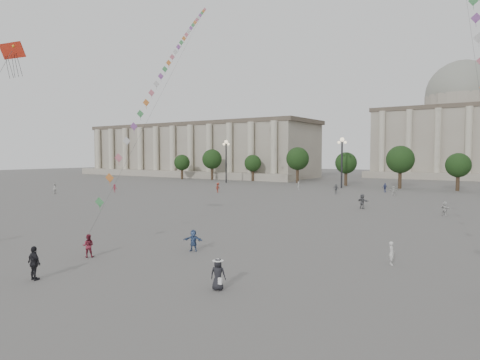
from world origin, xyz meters
The scene contains 22 objects.
ground centered at (0.00, 0.00, 0.00)m, with size 360.00×360.00×0.00m, color #54524F.
hall_west centered at (-75.00, 93.89, 8.43)m, with size 84.00×26.22×17.20m.
hall_central centered at (0.00, 129.22, 14.23)m, with size 48.30×34.30×35.50m.
tree_row centered at (0.00, 78.00, 5.39)m, with size 137.12×5.12×8.00m.
lamp_post_far_west centered at (-45.00, 70.00, 7.35)m, with size 2.00×0.90×10.65m.
lamp_post_mid_west centered at (-15.00, 70.00, 7.35)m, with size 2.00×0.90×10.65m.
person_crowd_0 centered at (-4.70, 65.20, 0.86)m, with size 1.01×0.42×1.73m, color navy.
person_crowd_1 centered at (-53.17, 28.70, 0.95)m, with size 0.92×0.72×1.90m, color silver.
person_crowd_2 centered at (-46.88, 36.84, 0.76)m, with size 0.98×0.56×1.52m, color #9F2B3D.
person_crowd_4 centered at (-1.73, 59.86, 0.83)m, with size 1.54×0.49×1.66m, color silver.
person_crowd_7 centered at (9.63, 38.05, 0.83)m, with size 1.53×0.49×1.65m, color silver.
person_crowd_10 centered at (-20.91, 61.80, 0.79)m, with size 0.58×0.38×1.58m, color silver.
person_crowd_12 centered at (-0.38, 38.91, 0.96)m, with size 1.79×0.57×1.93m, color #57575B.
person_crowd_13 centered at (10.41, 11.84, 0.76)m, with size 0.55×0.36×1.52m, color silver.
person_crowd_16 centered at (-10.88, 56.38, 0.93)m, with size 1.09×0.45×1.86m, color slate.
person_crowd_17 centered at (-30.52, 47.41, 0.91)m, with size 1.18×0.68×1.82m, color #943728.
person_crowd_20 centered at (-2.75, 7.64, 0.79)m, with size 1.47×0.47×1.59m, color #38507E.
tourist_4 centered at (-5.49, -3.00, 0.97)m, with size 1.14×0.47×1.94m, color black.
kite_flyer_0 centered at (-7.58, 2.12, 0.80)m, with size 0.78×0.61×1.61m, color maroon.
hat_person centered at (4.21, 1.45, 0.88)m, with size 0.95×0.78×1.69m.
dragon_kite centered at (-13.23, 0.23, 13.75)m, with size 5.23×5.62×18.47m.
kite_train_west centered at (-24.01, 29.33, 21.27)m, with size 31.43×51.04×71.15m.
Camera 1 is at (17.58, -16.23, 7.15)m, focal length 32.00 mm.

